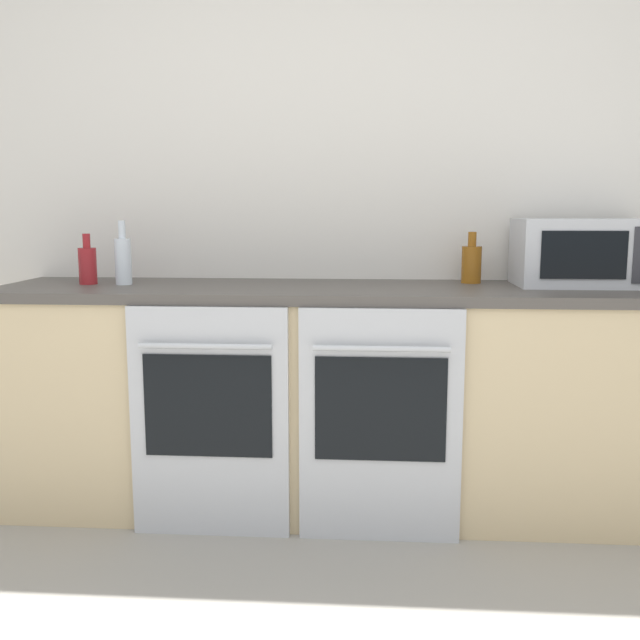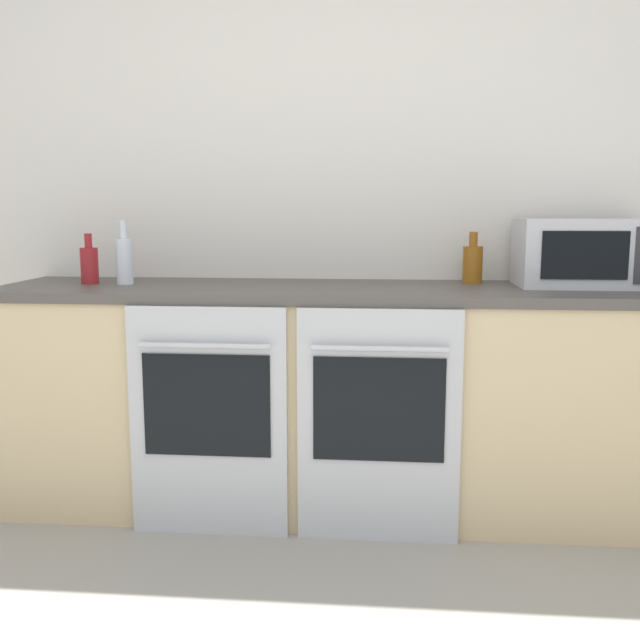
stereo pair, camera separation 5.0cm
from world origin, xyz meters
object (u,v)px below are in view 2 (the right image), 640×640
at_px(bottle_amber, 473,263).
at_px(microwave, 586,253).
at_px(oven_right, 379,425).
at_px(bottle_clear, 124,259).
at_px(oven_left, 208,420).
at_px(bottle_red, 89,264).

bearing_deg(bottle_amber, microwave, -9.91).
relative_size(oven_right, bottle_clear, 3.35).
distance_m(oven_left, oven_right, 0.62).
xyz_separation_m(oven_right, bottle_red, (-1.18, 0.33, 0.54)).
bearing_deg(bottle_amber, oven_right, -127.32).
bearing_deg(bottle_red, oven_left, -30.82).
bearing_deg(bottle_amber, oven_left, -153.79).
relative_size(oven_right, bottle_amber, 4.10).
xyz_separation_m(bottle_red, bottle_clear, (0.15, -0.01, 0.02)).
distance_m(oven_left, microwave, 1.59).
bearing_deg(oven_right, bottle_clear, 162.32).
bearing_deg(oven_right, bottle_red, 164.18).
distance_m(bottle_amber, bottle_clear, 1.41).
bearing_deg(bottle_red, bottle_amber, 5.66).
bearing_deg(oven_left, microwave, 16.25).
distance_m(oven_right, bottle_clear, 1.22).
xyz_separation_m(oven_right, bottle_clear, (-1.03, 0.33, 0.56)).
relative_size(microwave, bottle_amber, 2.51).
xyz_separation_m(oven_left, bottle_amber, (0.99, 0.49, 0.54)).
height_order(bottle_amber, bottle_clear, bottle_clear).
xyz_separation_m(oven_right, bottle_amber, (0.37, 0.49, 0.54)).
relative_size(oven_right, microwave, 1.63).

